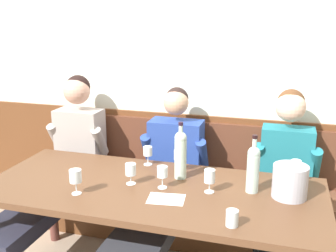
{
  "coord_description": "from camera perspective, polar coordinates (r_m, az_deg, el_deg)",
  "views": [
    {
      "loc": [
        0.73,
        -2.01,
        1.76
      ],
      "look_at": [
        0.01,
        0.44,
        1.05
      ],
      "focal_mm": 42.55,
      "sensor_mm": 36.0,
      "label": 1
    }
  ],
  "objects": [
    {
      "name": "room_wall_back",
      "position": [
        3.21,
        3.22,
        9.1
      ],
      "size": [
        6.8,
        0.08,
        2.8
      ],
      "primitive_type": "cube",
      "color": "silver",
      "rests_on": "ground"
    },
    {
      "name": "wood_wainscot_panel",
      "position": [
        3.38,
        2.77,
        -6.49
      ],
      "size": [
        6.8,
        0.03,
        0.98
      ],
      "primitive_type": "cube",
      "color": "brown",
      "rests_on": "ground"
    },
    {
      "name": "wall_bench",
      "position": [
        3.28,
        1.83,
        -11.23
      ],
      "size": [
        2.37,
        0.42,
        0.94
      ],
      "color": "brown",
      "rests_on": "ground"
    },
    {
      "name": "dining_table",
      "position": [
        2.5,
        -2.32,
        -10.38
      ],
      "size": [
        2.07,
        0.88,
        0.75
      ],
      "color": "brown",
      "rests_on": "ground"
    },
    {
      "name": "person_left_seat",
      "position": [
        3.15,
        -15.42,
        -5.91
      ],
      "size": [
        0.48,
        1.32,
        1.3
      ],
      "color": "#2B263D",
      "rests_on": "ground"
    },
    {
      "name": "person_right_seat",
      "position": [
        2.81,
        -0.96,
        -8.97
      ],
      "size": [
        0.51,
        1.31,
        1.24
      ],
      "color": "#322B35",
      "rests_on": "ground"
    },
    {
      "name": "person_center_left_seat",
      "position": [
        2.7,
        16.27,
        -10.09
      ],
      "size": [
        0.47,
        1.32,
        1.27
      ],
      "color": "#242333",
      "rests_on": "ground"
    },
    {
      "name": "ice_bucket",
      "position": [
        2.4,
        17.07,
        -7.61
      ],
      "size": [
        0.2,
        0.2,
        0.19
      ],
      "primitive_type": "cylinder",
      "color": "#B4B3C0",
      "rests_on": "dining_table"
    },
    {
      "name": "wine_bottle_clear_water",
      "position": [
        2.54,
        1.8,
        -3.93
      ],
      "size": [
        0.08,
        0.08,
        0.37
      ],
      "color": "#B6CDBD",
      "rests_on": "dining_table"
    },
    {
      "name": "wine_bottle_amber_mid",
      "position": [
        2.4,
        12.1,
        -5.84
      ],
      "size": [
        0.07,
        0.07,
        0.35
      ],
      "color": "#B0C7BC",
      "rests_on": "dining_table"
    },
    {
      "name": "wine_glass_center_front",
      "position": [
        2.4,
        -13.11,
        -7.17
      ],
      "size": [
        0.07,
        0.07,
        0.15
      ],
      "color": "silver",
      "rests_on": "dining_table"
    },
    {
      "name": "wine_glass_near_bucket",
      "position": [
        2.41,
        -0.82,
        -6.74
      ],
      "size": [
        0.06,
        0.06,
        0.14
      ],
      "color": "silver",
      "rests_on": "dining_table"
    },
    {
      "name": "wine_glass_by_bottle",
      "position": [
        2.48,
        -5.38,
        -6.29
      ],
      "size": [
        0.07,
        0.07,
        0.13
      ],
      "color": "silver",
      "rests_on": "dining_table"
    },
    {
      "name": "wine_glass_left_end",
      "position": [
        2.67,
        1.66,
        -4.33
      ],
      "size": [
        0.08,
        0.08,
        0.14
      ],
      "color": "silver",
      "rests_on": "dining_table"
    },
    {
      "name": "wine_glass_center_rear",
      "position": [
        2.78,
        -2.91,
        -3.77
      ],
      "size": [
        0.06,
        0.06,
        0.13
      ],
      "color": "silver",
      "rests_on": "dining_table"
    },
    {
      "name": "wine_glass_mid_right",
      "position": [
        2.37,
        5.99,
        -7.33
      ],
      "size": [
        0.06,
        0.06,
        0.14
      ],
      "color": "silver",
      "rests_on": "dining_table"
    },
    {
      "name": "wine_glass_right_end",
      "position": [
        2.6,
        17.82,
        -5.67
      ],
      "size": [
        0.07,
        0.07,
        0.15
      ],
      "color": "silver",
      "rests_on": "dining_table"
    },
    {
      "name": "water_tumbler_center",
      "position": [
        2.05,
        9.17,
        -12.9
      ],
      "size": [
        0.06,
        0.06,
        0.08
      ],
      "primitive_type": "cylinder",
      "color": "silver",
      "rests_on": "dining_table"
    },
    {
      "name": "tasting_sheet_left_guest",
      "position": [
        2.31,
        -0.26,
        -10.41
      ],
      "size": [
        0.23,
        0.18,
        0.0
      ],
      "primitive_type": "cube",
      "rotation": [
        0.0,
        0.0,
        0.13
      ],
      "color": "white",
      "rests_on": "dining_table"
    }
  ]
}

